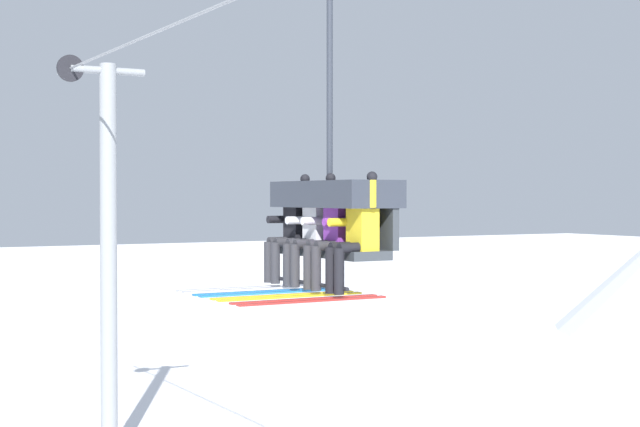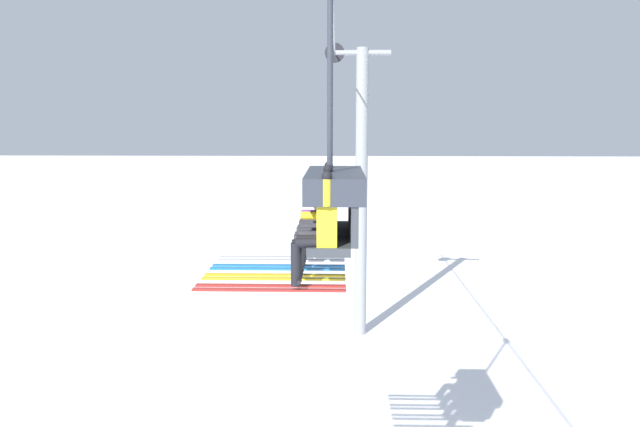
{
  "view_description": "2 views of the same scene",
  "coord_description": "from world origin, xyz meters",
  "px_view_note": "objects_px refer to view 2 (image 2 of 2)",
  "views": [
    {
      "loc": [
        11.35,
        -6.3,
        5.67
      ],
      "look_at": [
        1.93,
        -0.99,
        5.48
      ],
      "focal_mm": 55.0,
      "sensor_mm": 36.0,
      "label": 1
    },
    {
      "loc": [
        9.29,
        -0.71,
        6.47
      ],
      "look_at": [
        1.6,
        -0.92,
        5.3
      ],
      "focal_mm": 35.0,
      "sensor_mm": 36.0,
      "label": 2
    }
  ],
  "objects_px": {
    "skier_purple": "(317,221)",
    "chairlift_chair": "(336,193)",
    "skier_white": "(318,217)",
    "skier_black": "(320,209)",
    "skier_yellow": "(316,229)",
    "lift_tower_near": "(361,187)"
  },
  "relations": [
    {
      "from": "lift_tower_near",
      "to": "skier_yellow",
      "type": "height_order",
      "value": "lift_tower_near"
    },
    {
      "from": "chairlift_chair",
      "to": "skier_white",
      "type": "xyz_separation_m",
      "value": [
        -0.24,
        -0.22,
        -0.33
      ]
    },
    {
      "from": "skier_white",
      "to": "skier_purple",
      "type": "xyz_separation_m",
      "value": [
        0.48,
        0.01,
        0.02
      ]
    },
    {
      "from": "chairlift_chair",
      "to": "skier_black",
      "type": "xyz_separation_m",
      "value": [
        -0.73,
        -0.21,
        -0.31
      ]
    },
    {
      "from": "lift_tower_near",
      "to": "skier_white",
      "type": "relative_size",
      "value": 5.06
    },
    {
      "from": "skier_black",
      "to": "skier_yellow",
      "type": "bearing_deg",
      "value": 0.0
    },
    {
      "from": "skier_purple",
      "to": "lift_tower_near",
      "type": "bearing_deg",
      "value": 175.21
    },
    {
      "from": "skier_black",
      "to": "skier_purple",
      "type": "distance_m",
      "value": 0.97
    },
    {
      "from": "skier_black",
      "to": "chairlift_chair",
      "type": "bearing_deg",
      "value": 16.38
    },
    {
      "from": "skier_purple",
      "to": "skier_yellow",
      "type": "height_order",
      "value": "same"
    },
    {
      "from": "chairlift_chair",
      "to": "skier_yellow",
      "type": "distance_m",
      "value": 0.82
    },
    {
      "from": "chairlift_chair",
      "to": "skier_black",
      "type": "height_order",
      "value": "chairlift_chair"
    },
    {
      "from": "skier_yellow",
      "to": "lift_tower_near",
      "type": "bearing_deg",
      "value": 175.41
    },
    {
      "from": "skier_black",
      "to": "skier_yellow",
      "type": "distance_m",
      "value": 1.46
    },
    {
      "from": "skier_black",
      "to": "skier_white",
      "type": "height_order",
      "value": "skier_black"
    },
    {
      "from": "chairlift_chair",
      "to": "skier_white",
      "type": "bearing_deg",
      "value": -137.83
    },
    {
      "from": "skier_black",
      "to": "skier_yellow",
      "type": "xyz_separation_m",
      "value": [
        1.46,
        0.0,
        0.0
      ]
    },
    {
      "from": "lift_tower_near",
      "to": "skier_purple",
      "type": "distance_m",
      "value": 11.09
    },
    {
      "from": "lift_tower_near",
      "to": "skier_black",
      "type": "xyz_separation_m",
      "value": [
        10.06,
        -0.92,
        0.81
      ]
    },
    {
      "from": "chairlift_chair",
      "to": "skier_black",
      "type": "distance_m",
      "value": 0.82
    },
    {
      "from": "skier_purple",
      "to": "chairlift_chair",
      "type": "bearing_deg",
      "value": 138.34
    },
    {
      "from": "lift_tower_near",
      "to": "skier_black",
      "type": "distance_m",
      "value": 10.13
    }
  ]
}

